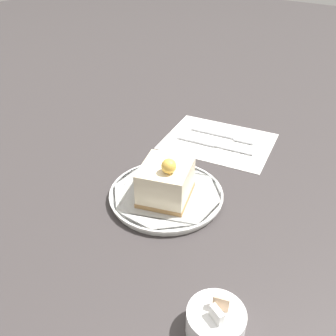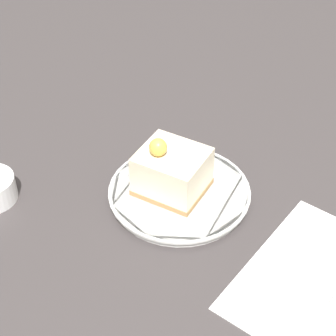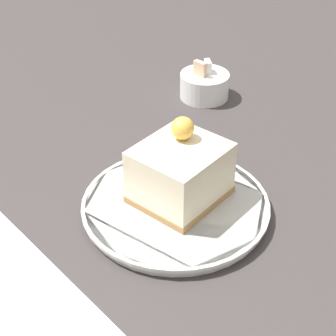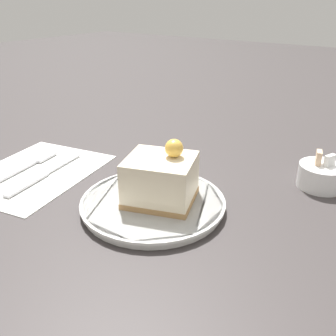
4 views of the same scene
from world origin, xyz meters
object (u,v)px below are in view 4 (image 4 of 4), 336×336
object	(u,v)px
knife	(39,177)
fork	(29,165)
sugar_bowl	(321,175)
cake_slice	(161,179)
plate	(153,203)

from	to	relation	value
knife	fork	bearing A→B (deg)	149.12
knife	sugar_bowl	world-z (taller)	sugar_bowl
cake_slice	fork	distance (m)	0.28
cake_slice	fork	size ratio (longest dim) A/B	0.75
plate	knife	distance (m)	0.22
plate	knife	xyz separation A→B (m)	(-0.21, -0.04, -0.00)
knife	sugar_bowl	bearing A→B (deg)	22.08
cake_slice	fork	xyz separation A→B (m)	(-0.28, -0.02, -0.04)
fork	sugar_bowl	distance (m)	0.50
plate	cake_slice	size ratio (longest dim) A/B	1.79
plate	cake_slice	world-z (taller)	cake_slice
fork	sugar_bowl	world-z (taller)	sugar_bowl
plate	fork	bearing A→B (deg)	-176.49
fork	plate	bearing A→B (deg)	-6.53
cake_slice	sugar_bowl	size ratio (longest dim) A/B	1.60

